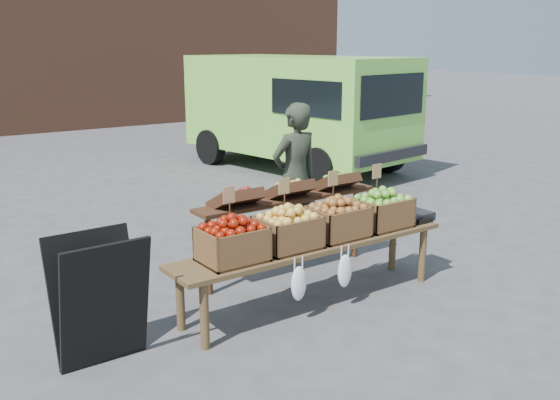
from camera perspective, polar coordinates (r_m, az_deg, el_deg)
ground at (r=4.79m, az=-3.48°, el=-14.09°), size 80.00×80.00×0.00m
delivery_van at (r=11.48m, az=1.51°, el=7.93°), size 2.71×4.79×2.03m
vendor at (r=6.93m, az=1.38°, el=2.14°), size 0.61×0.41×1.64m
chalkboard_sign at (r=4.69m, az=-16.16°, el=-8.72°), size 0.65×0.37×0.97m
back_table at (r=6.18m, az=0.74°, el=-2.22°), size 2.10×0.44×1.04m
display_bench at (r=5.56m, az=3.01°, el=-6.68°), size 2.70×0.56×0.57m
crate_golden_apples at (r=4.98m, az=-4.40°, el=-4.07°), size 0.50×0.40×0.28m
crate_russet_pears at (r=5.27m, az=0.73°, el=-2.99°), size 0.50×0.40×0.28m
crate_red_apples at (r=5.60m, az=5.28°, el=-2.01°), size 0.50×0.40×0.28m
crate_green_apples at (r=5.96m, az=9.29°, el=-1.13°), size 0.50×0.40×0.28m
weighing_scale at (r=6.28m, az=12.02°, el=-1.41°), size 0.34×0.30×0.08m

